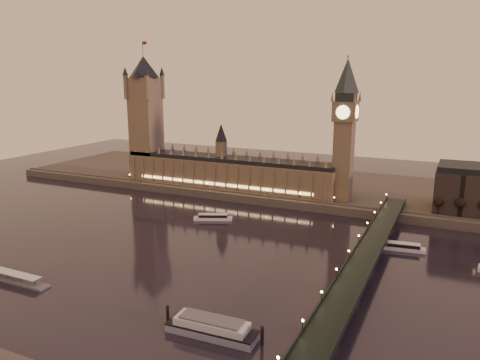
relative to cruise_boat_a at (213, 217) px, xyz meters
The scene contains 12 objects.
ground 56.59m from the cruise_boat_a, 71.78° to the right, with size 700.00×700.00×0.00m, color black.
far_embankment 121.07m from the cruise_boat_a, 66.80° to the left, with size 560.00×130.00×6.00m, color #423D35.
palace_of_westminster 73.64m from the cruise_boat_a, 108.45° to the left, with size 180.00×26.62×52.00m.
victoria_tower 138.15m from the cruise_boat_a, 146.67° to the left, with size 31.68×31.68×118.00m.
big_ben 116.27m from the cruise_boat_a, 43.18° to the left, with size 17.68×17.68×104.00m.
westminster_bridge 121.84m from the cruise_boat_a, 26.18° to the right, with size 13.20×260.00×15.30m.
bare_tree_0 148.50m from the cruise_boat_a, 21.95° to the left, with size 6.10×6.10×12.41m.
bare_tree_1 160.60m from the cruise_boat_a, 20.21° to the left, with size 6.10×6.10×12.41m.
cruise_boat_a is the anchor object (origin of this frame).
cruise_boat_b 124.17m from the cruise_boat_a, ahead, with size 23.78×8.64×4.29m.
moored_barge 144.65m from the cruise_boat_a, 61.68° to the right, with size 41.09×11.30×7.54m.
pontoon_pier 131.87m from the cruise_boat_a, 107.07° to the right, with size 38.07×6.35×10.15m.
Camera 1 is at (128.97, -213.79, 96.71)m, focal length 35.00 mm.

